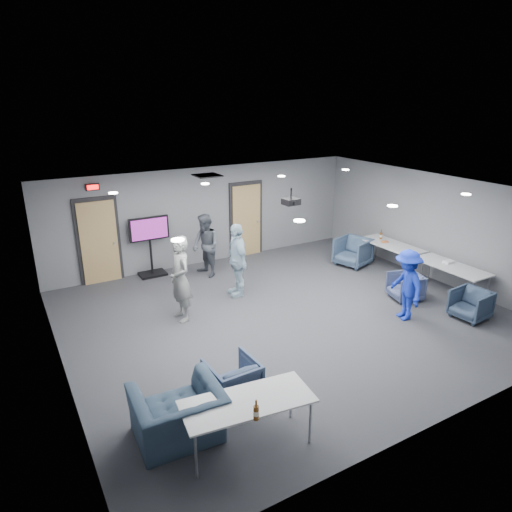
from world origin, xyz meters
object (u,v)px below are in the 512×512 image
table_front_left (248,403)px  projector (291,201)px  chair_front_b (178,415)px  bottle_front (256,412)px  table_right_a (391,246)px  chair_right_b (405,286)px  chair_right_a (353,252)px  person_b (206,246)px  chair_front_a (232,380)px  bottle_right (381,236)px  person_c (237,260)px  table_right_b (451,267)px  chair_right_c (470,304)px  person_a (180,279)px  person_d (406,285)px  tv_stand (150,243)px

table_front_left → projector: (2.96, 3.43, 1.72)m
chair_front_b → bottle_front: 1.27m
table_right_a → chair_right_b: bearing=145.1°
chair_right_a → table_front_left: bearing=-69.0°
person_b → chair_front_a: bearing=-27.5°
chair_front_a → chair_front_b: size_ratio=0.64×
bottle_right → chair_right_b: bearing=-119.9°
table_right_a → bottle_right: bearing=-9.4°
person_c → table_right_b: (4.39, -2.51, -0.20)m
chair_right_c → bottle_right: bottle_right is taller
person_a → projector: 2.84m
chair_right_c → bottle_right: size_ratio=2.59×
person_d → chair_front_a: person_d is taller
table_right_a → table_right_b: (0.00, -1.90, -0.00)m
person_d → bottle_right: bearing=160.9°
chair_right_c → chair_right_a: bearing=175.3°
chair_right_b → chair_front_b: 6.50m
person_a → person_b: 2.50m
table_front_left → projector: projector is taller
chair_right_b → person_c: bearing=-108.8°
person_c → person_b: bearing=-166.3°
chair_front_b → bottle_front: (0.67, -0.98, 0.45)m
person_b → chair_front_a: person_b is taller
bottle_right → table_right_a: bearing=-99.4°
chair_right_c → table_front_left: 6.03m
person_a → chair_front_a: size_ratio=2.42×
person_b → projector: (0.89, -2.57, 1.58)m
chair_right_a → table_right_a: bearing=22.8°
person_b → table_right_b: bearing=40.8°
person_a → person_c: (1.61, 0.54, -0.04)m
person_a → table_front_left: person_a is taller
person_c → chair_right_b: (3.29, -2.18, -0.57)m
person_c → bottle_right: person_c is taller
table_right_a → projector: 4.05m
chair_right_b → bottle_right: (1.18, 2.05, 0.52)m
chair_front_a → projector: (2.69, 2.43, 2.06)m
chair_front_b → projector: (3.73, 2.83, 2.02)m
chair_right_b → table_right_a: (1.10, 1.58, 0.37)m
chair_right_b → table_front_left: 5.99m
table_right_a → tv_stand: bearing=63.8°
person_d → chair_front_b: size_ratio=1.29×
table_right_a → projector: projector is taller
chair_front_a → projector: bearing=-140.0°
chair_front_a → chair_right_c: bearing=177.3°
chair_right_a → chair_right_b: (-0.45, -2.35, -0.08)m
chair_right_b → chair_right_c: bearing=32.7°
person_d → chair_front_a: (-4.44, -0.64, -0.42)m
person_b → chair_front_b: size_ratio=1.39×
person_a → chair_front_a: person_a is taller
table_front_left → chair_right_a: bearing=45.2°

